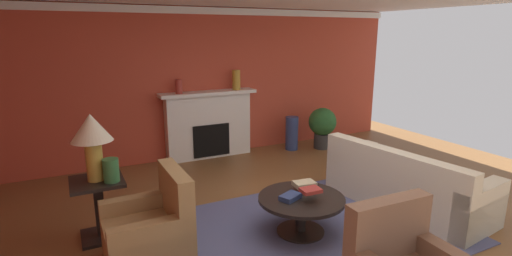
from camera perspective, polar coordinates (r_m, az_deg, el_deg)
ground_plane at (r=4.85m, az=7.91°, el=-14.36°), size 9.72×9.72×0.00m
wall_fireplace at (r=7.34m, az=-6.84°, el=6.66°), size 8.08×0.12×2.75m
crown_moulding at (r=7.22m, az=-6.92°, el=16.86°), size 8.08×0.08×0.12m
area_rug at (r=4.72m, az=6.59°, el=-15.07°), size 3.71×2.45×0.01m
fireplace at (r=7.24m, az=-7.01°, el=0.24°), size 1.80×0.35×1.25m
sofa at (r=5.55m, az=21.13°, el=-8.05°), size 1.18×2.20×0.85m
armchair_near_window at (r=4.18m, az=-15.33°, el=-14.88°), size 0.80×0.80×0.95m
coffee_table at (r=4.57m, az=6.71°, el=-11.44°), size 1.00×1.00×0.45m
side_table at (r=4.76m, az=-22.23°, el=-10.51°), size 0.56×0.56×0.70m
table_lamp at (r=4.50m, az=-23.17°, el=-0.86°), size 0.44×0.44×0.75m
vase_mantel_right at (r=7.25m, az=-2.95°, el=7.13°), size 0.15×0.15×0.37m
vase_tall_corner at (r=7.74m, az=5.33°, el=-0.78°), size 0.25×0.25×0.67m
vase_on_side_table at (r=4.50m, az=-20.68°, el=-5.87°), size 0.17×0.17×0.26m
vase_mantel_left at (r=6.89m, az=-11.38°, el=6.02°), size 0.12×0.12×0.25m
book_red_cover at (r=4.44m, az=5.11°, el=-10.13°), size 0.29×0.24×0.06m
book_art_folio at (r=4.67m, az=7.18°, el=-8.22°), size 0.27×0.20×0.05m
book_small_novel at (r=4.38m, az=8.10°, el=-9.12°), size 0.23×0.18×0.04m
potted_plant at (r=7.88m, az=9.81°, el=0.50°), size 0.56×0.56×0.83m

